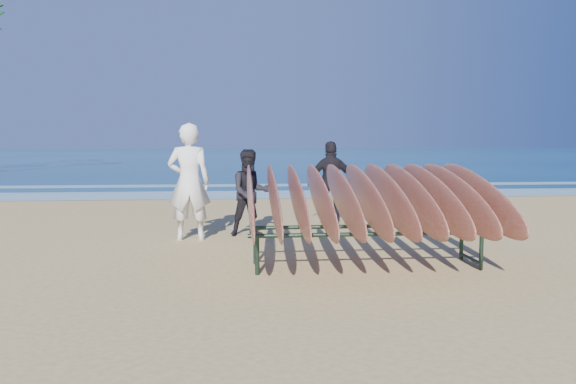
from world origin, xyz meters
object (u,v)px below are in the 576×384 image
(surfboard_rack, at_px, (366,199))
(person_white, at_px, (189,182))
(person_dark_b, at_px, (331,183))
(person_dark_a, at_px, (251,193))

(surfboard_rack, distance_m, person_white, 3.40)
(surfboard_rack, bearing_deg, person_white, 137.98)
(person_white, xyz_separation_m, person_dark_b, (2.72, 1.65, -0.16))
(surfboard_rack, height_order, person_dark_a, person_dark_a)
(person_dark_a, distance_m, person_dark_b, 2.11)
(person_dark_b, bearing_deg, person_white, 29.70)
(person_dark_a, bearing_deg, person_white, -173.38)
(surfboard_rack, distance_m, person_dark_b, 3.91)
(person_dark_b, bearing_deg, person_dark_a, 36.02)
(person_white, bearing_deg, person_dark_a, -158.36)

